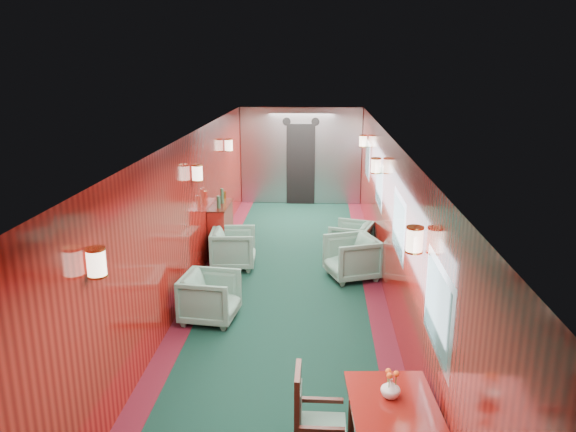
# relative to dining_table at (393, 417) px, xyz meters

# --- Properties ---
(room) EXTENTS (12.00, 12.10, 2.40)m
(room) POSITION_rel_dining_table_xyz_m (-1.12, 3.85, 1.00)
(room) COLOR black
(room) RESTS_ON ground
(bulkhead) EXTENTS (2.98, 0.17, 2.39)m
(bulkhead) POSITION_rel_dining_table_xyz_m (-1.12, 9.76, 0.55)
(bulkhead) COLOR #9FA0A5
(bulkhead) RESTS_ON ground
(windows_right) EXTENTS (0.02, 8.60, 0.80)m
(windows_right) POSITION_rel_dining_table_xyz_m (0.37, 4.10, 0.81)
(windows_right) COLOR silver
(windows_right) RESTS_ON ground
(wall_sconces) EXTENTS (2.97, 7.97, 0.25)m
(wall_sconces) POSITION_rel_dining_table_xyz_m (-1.12, 4.41, 1.15)
(wall_sconces) COLOR #FFE7C6
(wall_sconces) RESTS_ON ground
(dining_table) EXTENTS (0.77, 1.06, 0.76)m
(dining_table) POSITION_rel_dining_table_xyz_m (0.00, 0.00, 0.00)
(dining_table) COLOR maroon
(dining_table) RESTS_ON ground
(side_chair) EXTENTS (0.44, 0.46, 0.97)m
(side_chair) POSITION_rel_dining_table_xyz_m (-0.67, 0.12, -0.11)
(side_chair) COLOR #214E44
(side_chair) RESTS_ON ground
(credenza) EXTENTS (0.32, 1.03, 1.20)m
(credenza) POSITION_rel_dining_table_xyz_m (-2.46, 5.85, -0.16)
(credenza) COLOR maroon
(credenza) RESTS_ON ground
(flower_vase) EXTENTS (0.17, 0.17, 0.17)m
(flower_vase) POSITION_rel_dining_table_xyz_m (-0.02, 0.10, 0.21)
(flower_vase) COLOR silver
(flower_vase) RESTS_ON dining_table
(armchair_left_near) EXTENTS (0.82, 0.80, 0.67)m
(armchair_left_near) POSITION_rel_dining_table_xyz_m (-2.11, 2.99, -0.30)
(armchair_left_near) COLOR #214E44
(armchair_left_near) RESTS_ON ground
(armchair_left_far) EXTENTS (0.80, 0.78, 0.69)m
(armchair_left_far) POSITION_rel_dining_table_xyz_m (-2.11, 5.08, -0.29)
(armchair_left_far) COLOR #214E44
(armchair_left_far) RESTS_ON ground
(armchair_right_near) EXTENTS (0.99, 0.97, 0.70)m
(armchair_right_near) POSITION_rel_dining_table_xyz_m (-0.09, 4.68, -0.28)
(armchair_right_near) COLOR #214E44
(armchair_right_near) RESTS_ON ground
(armchair_right_far) EXTENTS (0.89, 0.87, 0.65)m
(armchair_right_far) POSITION_rel_dining_table_xyz_m (-0.05, 5.73, -0.31)
(armchair_right_far) COLOR #214E44
(armchair_right_far) RESTS_ON ground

